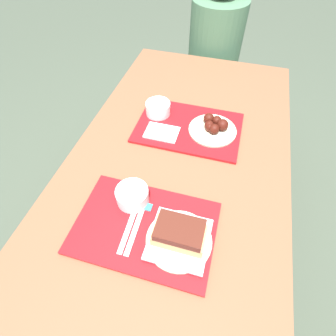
{
  "coord_description": "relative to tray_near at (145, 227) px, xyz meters",
  "views": [
    {
      "loc": [
        0.15,
        -0.58,
        1.5
      ],
      "look_at": [
        -0.02,
        -0.01,
        0.76
      ],
      "focal_mm": 28.0,
      "sensor_mm": 36.0,
      "label": 1
    }
  ],
  "objects": [
    {
      "name": "ground_plane",
      "position": [
        0.03,
        0.24,
        -0.73
      ],
      "size": [
        12.0,
        12.0,
        0.0
      ],
      "primitive_type": "plane",
      "color": "#424C3D"
    },
    {
      "name": "picnic_table",
      "position": [
        0.03,
        0.24,
        -0.09
      ],
      "size": [
        0.85,
        1.79,
        0.72
      ],
      "color": "brown",
      "rests_on": "ground_plane"
    },
    {
      "name": "picnic_bench_far",
      "position": [
        0.03,
        1.35,
        -0.37
      ],
      "size": [
        0.81,
        0.28,
        0.42
      ],
      "color": "brown",
      "rests_on": "ground_plane"
    },
    {
      "name": "tray_near",
      "position": [
        0.0,
        0.0,
        0.0
      ],
      "size": [
        0.45,
        0.3,
        0.01
      ],
      "color": "#B21419",
      "rests_on": "picnic_table"
    },
    {
      "name": "tray_far",
      "position": [
        0.02,
        0.5,
        0.0
      ],
      "size": [
        0.45,
        0.3,
        0.01
      ],
      "color": "#B21419",
      "rests_on": "picnic_table"
    },
    {
      "name": "bowl_coleslaw_near",
      "position": [
        -0.07,
        0.08,
        0.04
      ],
      "size": [
        0.11,
        0.11,
        0.06
      ],
      "color": "white",
      "rests_on": "tray_near"
    },
    {
      "name": "brisket_sandwich_plate",
      "position": [
        0.12,
        -0.02,
        0.04
      ],
      "size": [
        0.2,
        0.2,
        0.09
      ],
      "color": "beige",
      "rests_on": "tray_near"
    },
    {
      "name": "plastic_fork_near",
      "position": [
        -0.05,
        -0.02,
        0.01
      ],
      "size": [
        0.02,
        0.17,
        0.0
      ],
      "color": "white",
      "rests_on": "tray_near"
    },
    {
      "name": "plastic_knife_near",
      "position": [
        -0.03,
        -0.02,
        0.01
      ],
      "size": [
        0.02,
        0.17,
        0.0
      ],
      "color": "white",
      "rests_on": "tray_near"
    },
    {
      "name": "condiment_packet",
      "position": [
        -0.02,
        0.07,
        0.01
      ],
      "size": [
        0.04,
        0.03,
        0.01
      ],
      "color": "teal",
      "rests_on": "tray_near"
    },
    {
      "name": "bowl_coleslaw_far",
      "position": [
        -0.13,
        0.55,
        0.04
      ],
      "size": [
        0.11,
        0.11,
        0.06
      ],
      "color": "white",
      "rests_on": "tray_far"
    },
    {
      "name": "wings_plate_far",
      "position": [
        0.13,
        0.51,
        0.03
      ],
      "size": [
        0.2,
        0.2,
        0.06
      ],
      "color": "beige",
      "rests_on": "tray_far"
    },
    {
      "name": "napkin_far",
      "position": [
        -0.07,
        0.43,
        0.01
      ],
      "size": [
        0.14,
        0.1,
        0.01
      ],
      "color": "white",
      "rests_on": "tray_far"
    },
    {
      "name": "person_seated_across",
      "position": [
        0.01,
        1.35,
        -0.0
      ],
      "size": [
        0.33,
        0.33,
        0.72
      ],
      "color": "#477051",
      "rests_on": "picnic_bench_far"
    }
  ]
}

